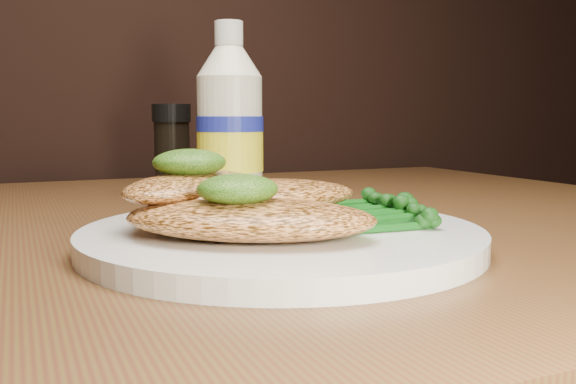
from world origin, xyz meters
name	(u,v)px	position (x,y,z in m)	size (l,w,h in m)	color
plate	(282,237)	(0.07, 0.90, 0.76)	(0.29, 0.29, 0.01)	white
chicken_front	(250,219)	(0.03, 0.86, 0.78)	(0.17, 0.09, 0.03)	#ED944B
chicken_mid	(254,196)	(0.05, 0.91, 0.79)	(0.16, 0.08, 0.02)	#ED944B
chicken_back	(193,186)	(0.01, 0.94, 0.79)	(0.14, 0.07, 0.02)	#ED944B
pesto_front	(238,189)	(0.02, 0.86, 0.80)	(0.05, 0.05, 0.02)	#0E3608
pesto_back	(189,163)	(0.01, 0.93, 0.81)	(0.05, 0.05, 0.02)	#0E3608
broccolini_bundle	(345,209)	(0.12, 0.89, 0.78)	(0.14, 0.11, 0.02)	#125615
mayo_bottle	(230,118)	(0.09, 1.07, 0.84)	(0.07, 0.07, 0.19)	#ECE6C8
pepper_grinder	(172,151)	(0.06, 1.21, 0.80)	(0.04, 0.04, 0.11)	black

